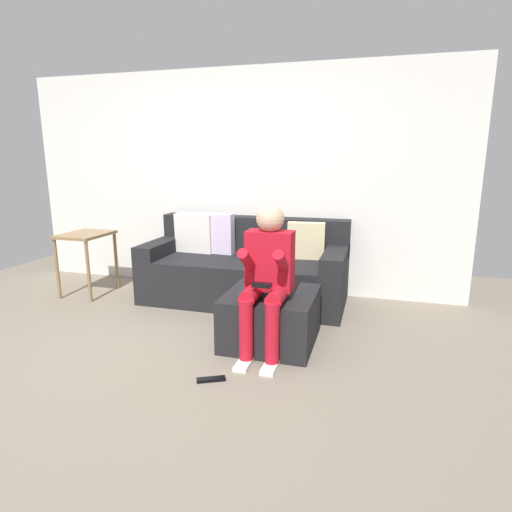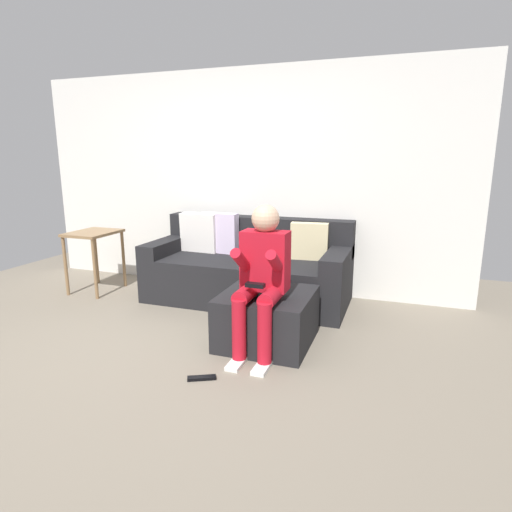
% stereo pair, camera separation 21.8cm
% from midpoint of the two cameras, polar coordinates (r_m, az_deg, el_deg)
% --- Properties ---
extents(ground_plane, '(6.59, 6.59, 0.00)m').
position_cam_midpoint_polar(ground_plane, '(3.37, -16.30, -13.75)').
color(ground_plane, slate).
extents(wall_back, '(5.07, 0.10, 2.44)m').
position_cam_midpoint_polar(wall_back, '(4.91, -4.08, 9.88)').
color(wall_back, silver).
rests_on(wall_back, ground_plane).
extents(couch_sectional, '(2.10, 0.93, 0.90)m').
position_cam_midpoint_polar(couch_sectional, '(4.54, -2.87, -1.73)').
color(couch_sectional, black).
rests_on(couch_sectional, ground_plane).
extents(ottoman, '(0.72, 0.73, 0.43)m').
position_cam_midpoint_polar(ottoman, '(3.51, 0.23, -8.29)').
color(ottoman, black).
rests_on(ottoman, ground_plane).
extents(person_seated, '(0.36, 0.59, 1.15)m').
position_cam_midpoint_polar(person_seated, '(3.21, -0.47, -2.15)').
color(person_seated, red).
rests_on(person_seated, ground_plane).
extents(side_table, '(0.45, 0.56, 0.69)m').
position_cam_midpoint_polar(side_table, '(5.07, -23.02, 1.47)').
color(side_table, olive).
rests_on(side_table, ground_plane).
extents(remote_near_ottoman, '(0.20, 0.13, 0.02)m').
position_cam_midpoint_polar(remote_near_ottoman, '(3.05, -8.18, -16.10)').
color(remote_near_ottoman, black).
rests_on(remote_near_ottoman, ground_plane).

